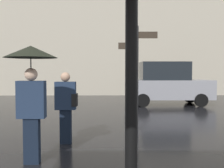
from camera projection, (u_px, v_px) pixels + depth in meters
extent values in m
cylinder|color=black|center=(131.00, 132.00, 1.64)|extent=(0.08, 0.08, 2.54)
cube|color=black|center=(32.00, 141.00, 4.73)|extent=(0.27, 0.17, 0.82)
cube|color=#1E2D47|center=(31.00, 99.00, 4.70)|extent=(0.49, 0.22, 0.66)
sphere|color=beige|center=(31.00, 74.00, 4.67)|extent=(0.23, 0.23, 0.23)
cylinder|color=black|center=(31.00, 66.00, 4.67)|extent=(0.02, 0.02, 0.30)
cone|color=black|center=(31.00, 52.00, 4.66)|extent=(0.94, 0.94, 0.21)
cube|color=black|center=(66.00, 126.00, 6.05)|extent=(0.26, 0.16, 0.78)
cube|color=#1E2D47|center=(66.00, 96.00, 6.01)|extent=(0.46, 0.21, 0.63)
sphere|color=tan|center=(65.00, 77.00, 5.99)|extent=(0.22, 0.22, 0.22)
cube|color=black|center=(75.00, 100.00, 6.02)|extent=(0.12, 0.24, 0.28)
cube|color=gray|center=(168.00, 89.00, 13.05)|extent=(4.14, 1.68, 0.92)
cube|color=black|center=(164.00, 71.00, 13.00)|extent=(2.28, 1.55, 0.88)
cylinder|color=black|center=(190.00, 97.00, 13.93)|extent=(0.61, 0.18, 0.61)
cylinder|color=black|center=(201.00, 100.00, 12.26)|extent=(0.61, 0.18, 0.61)
cylinder|color=black|center=(139.00, 97.00, 13.89)|extent=(0.61, 0.18, 0.61)
cylinder|color=black|center=(143.00, 100.00, 12.21)|extent=(0.61, 0.18, 0.61)
cylinder|color=black|center=(137.00, 78.00, 7.37)|extent=(0.08, 0.08, 2.90)
cube|color=#33281E|center=(147.00, 35.00, 7.32)|extent=(0.56, 0.04, 0.18)
cube|color=#33281E|center=(128.00, 46.00, 7.32)|extent=(0.52, 0.04, 0.18)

